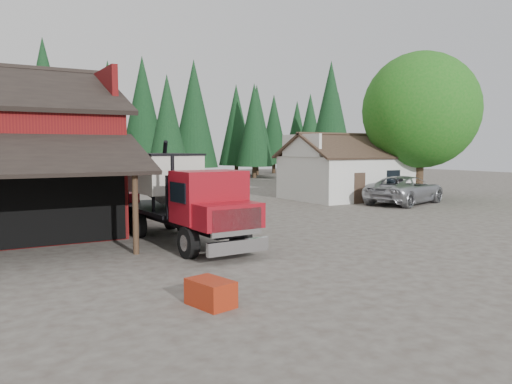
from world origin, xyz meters
TOP-DOWN VIEW (x-y plane):
  - ground at (0.00, 0.00)m, footprint 120.00×120.00m
  - farmhouse at (13.00, 13.00)m, footprint 8.60×6.42m
  - deciduous_tree at (17.01, 9.97)m, footprint 8.00×8.00m
  - conifer_backdrop at (0.00, 42.00)m, footprint 76.00×16.00m
  - near_pine_b at (6.00, 30.00)m, footprint 3.96×3.96m
  - near_pine_c at (22.00, 26.00)m, footprint 4.84×4.84m
  - near_pine_d at (-4.00, 34.00)m, footprint 5.28×5.28m
  - feed_truck at (-3.49, 3.49)m, footprint 2.90×8.74m
  - silver_car at (14.00, 8.44)m, footprint 7.07×4.75m
  - equip_box at (-5.82, -4.22)m, footprint 0.92×1.23m

SIDE VIEW (x-z plane):
  - ground at x=0.00m, z-range 0.00..0.00m
  - conifer_backdrop at x=0.00m, z-range -8.00..8.00m
  - equip_box at x=-5.82m, z-range 0.00..0.60m
  - silver_car at x=14.00m, z-range 0.00..1.80m
  - farmhouse at x=13.00m, z-range -0.66..3.99m
  - feed_truck at x=-3.49m, z-range -0.13..3.77m
  - near_pine_b at x=6.00m, z-range 0.69..11.09m
  - deciduous_tree at x=17.01m, z-range 0.81..11.01m
  - near_pine_c at x=22.00m, z-range 0.69..13.09m
  - near_pine_d at x=-4.00m, z-range 0.69..14.09m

